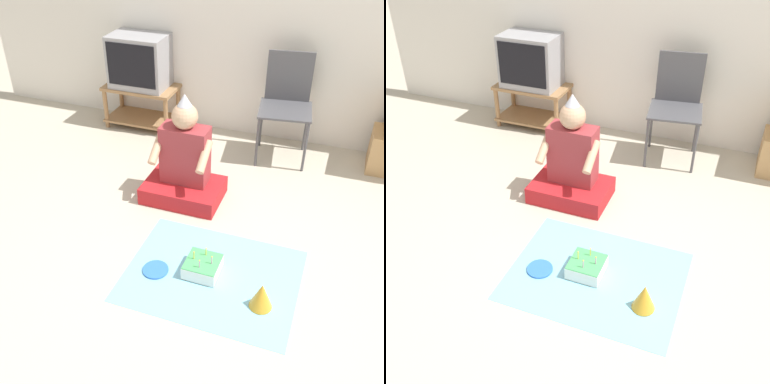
{
  "view_description": "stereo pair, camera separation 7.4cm",
  "coord_description": "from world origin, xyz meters",
  "views": [
    {
      "loc": [
        0.56,
        -1.91,
        2.12
      ],
      "look_at": [
        -0.31,
        0.49,
        0.35
      ],
      "focal_mm": 42.0,
      "sensor_mm": 36.0,
      "label": 1
    },
    {
      "loc": [
        0.62,
        -1.88,
        2.12
      ],
      "look_at": [
        -0.31,
        0.49,
        0.35
      ],
      "focal_mm": 42.0,
      "sensor_mm": 36.0,
      "label": 2
    }
  ],
  "objects": [
    {
      "name": "ground_plane",
      "position": [
        0.0,
        0.0,
        0.0
      ],
      "size": [
        16.0,
        16.0,
        0.0
      ],
      "primitive_type": "plane",
      "color": "#BCB29E"
    },
    {
      "name": "wall_back",
      "position": [
        0.0,
        2.2,
        1.27
      ],
      "size": [
        6.4,
        0.06,
        2.55
      ],
      "color": "silver",
      "rests_on": "ground_plane"
    },
    {
      "name": "tv_stand",
      "position": [
        -1.39,
        1.97,
        0.26
      ],
      "size": [
        0.73,
        0.4,
        0.43
      ],
      "color": "#997047",
      "rests_on": "ground_plane"
    },
    {
      "name": "tv",
      "position": [
        -1.39,
        1.97,
        0.68
      ],
      "size": [
        0.55,
        0.39,
        0.5
      ],
      "color": "#99999E",
      "rests_on": "tv_stand"
    },
    {
      "name": "folding_chair",
      "position": [
        0.07,
        1.87,
        0.54
      ],
      "size": [
        0.51,
        0.49,
        0.93
      ],
      "color": "#4C4C51",
      "rests_on": "ground_plane"
    },
    {
      "name": "person_seated",
      "position": [
        -0.53,
        0.89,
        0.27
      ],
      "size": [
        0.61,
        0.43,
        0.88
      ],
      "color": "red",
      "rests_on": "ground_plane"
    },
    {
      "name": "party_cloth",
      "position": [
        -0.04,
        0.11,
        0.0
      ],
      "size": [
        1.11,
        0.87,
        0.01
      ],
      "color": "#7FC6E0",
      "rests_on": "ground_plane"
    },
    {
      "name": "birthday_cake",
      "position": [
        -0.1,
        0.12,
        0.05
      ],
      "size": [
        0.22,
        0.22,
        0.16
      ],
      "color": "white",
      "rests_on": "party_cloth"
    },
    {
      "name": "party_hat_blue",
      "position": [
        0.32,
        -0.04,
        0.09
      ],
      "size": [
        0.14,
        0.14,
        0.18
      ],
      "color": "gold",
      "rests_on": "party_cloth"
    },
    {
      "name": "paper_plate",
      "position": [
        -0.4,
        0.02,
        0.01
      ],
      "size": [
        0.17,
        0.17,
        0.01
      ],
      "color": "blue",
      "rests_on": "party_cloth"
    }
  ]
}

